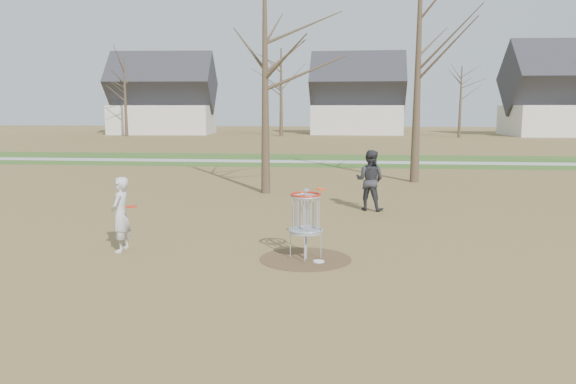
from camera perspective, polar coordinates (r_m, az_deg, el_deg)
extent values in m
plane|color=brown|center=(11.08, 1.79, -6.83)|extent=(160.00, 160.00, 0.00)
cube|color=#2D5119|center=(31.80, 4.50, 3.23)|extent=(160.00, 8.00, 0.01)
cube|color=#9E9E99|center=(30.80, 4.46, 3.08)|extent=(160.00, 1.50, 0.01)
cylinder|color=#47331E|center=(11.08, 1.79, -6.80)|extent=(1.80, 1.80, 0.01)
imported|color=silver|center=(12.00, -16.65, -2.21)|extent=(0.37, 0.57, 1.55)
imported|color=#2E2E32|center=(16.32, 8.32, 1.19)|extent=(1.02, 0.91, 1.75)
cylinder|color=white|center=(10.86, 3.13, -7.05)|extent=(0.22, 0.22, 0.02)
cylinder|color=#F4440C|center=(12.14, 3.38, 0.29)|extent=(0.22, 0.22, 0.06)
cylinder|color=red|center=(11.68, -15.63, -1.42)|extent=(0.22, 0.22, 0.02)
cylinder|color=#9EA3AD|center=(10.92, 1.81, -3.41)|extent=(0.05, 0.05, 1.35)
cylinder|color=#9EA3AD|center=(10.95, 1.80, -4.05)|extent=(0.64, 0.64, 0.04)
torus|color=#9EA3AD|center=(10.82, 1.82, -0.43)|extent=(0.60, 0.60, 0.04)
torus|color=red|center=(10.81, 1.82, -0.25)|extent=(0.60, 0.60, 0.04)
cone|color=#382B1E|center=(19.37, -2.34, 10.95)|extent=(0.32, 0.32, 7.50)
cone|color=#382B1E|center=(22.86, 13.04, 11.62)|extent=(0.36, 0.36, 8.50)
cone|color=#382B1E|center=(61.06, -16.22, 9.21)|extent=(0.36, 0.36, 8.00)
cone|color=#382B1E|center=(59.06, -0.70, 10.06)|extent=(0.40, 0.40, 9.00)
cone|color=#382B1E|center=(58.75, 17.12, 8.72)|extent=(0.32, 0.32, 7.00)
cube|color=silver|center=(66.02, -12.55, 7.18)|extent=(11.46, 7.75, 3.20)
pyramid|color=#2D2D33|center=(66.03, -12.64, 10.11)|extent=(12.01, 7.79, 3.55)
cube|color=silver|center=(64.68, 7.04, 7.30)|extent=(10.24, 7.34, 3.20)
pyramid|color=#2D2D33|center=(64.70, 7.09, 10.29)|extent=(10.74, 7.36, 3.55)
cube|color=silver|center=(66.84, 26.41, 6.52)|extent=(12.40, 8.62, 3.20)
pyramid|color=#2D2D33|center=(66.87, 26.62, 9.62)|extent=(13.00, 8.65, 4.06)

